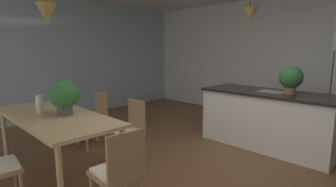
{
  "coord_description": "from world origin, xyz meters",
  "views": [
    {
      "loc": [
        1.83,
        -2.59,
        1.55
      ],
      "look_at": [
        -0.75,
        0.03,
        0.93
      ],
      "focal_mm": 27.54,
      "sensor_mm": 36.0,
      "label": 1
    }
  ],
  "objects_px": {
    "potted_plant_on_table": "(64,96)",
    "chair_kitchen_end": "(119,171)",
    "potted_plant_on_island": "(291,78)",
    "chair_far_right": "(129,129)",
    "kitchen_island": "(267,118)",
    "chair_far_left": "(94,117)",
    "vase_on_dining_table": "(39,104)",
    "dining_table": "(55,120)"
  },
  "relations": [
    {
      "from": "chair_kitchen_end",
      "to": "kitchen_island",
      "type": "bearing_deg",
      "value": 86.77
    },
    {
      "from": "chair_far_right",
      "to": "kitchen_island",
      "type": "bearing_deg",
      "value": 60.87
    },
    {
      "from": "chair_far_right",
      "to": "chair_far_left",
      "type": "distance_m",
      "value": 0.93
    },
    {
      "from": "vase_on_dining_table",
      "to": "chair_kitchen_end",
      "type": "bearing_deg",
      "value": 2.97
    },
    {
      "from": "kitchen_island",
      "to": "vase_on_dining_table",
      "type": "relative_size",
      "value": 8.98
    },
    {
      "from": "potted_plant_on_table",
      "to": "dining_table",
      "type": "bearing_deg",
      "value": -142.29
    },
    {
      "from": "kitchen_island",
      "to": "dining_table",
      "type": "bearing_deg",
      "value": -119.43
    },
    {
      "from": "chair_kitchen_end",
      "to": "kitchen_island",
      "type": "height_order",
      "value": "kitchen_island"
    },
    {
      "from": "kitchen_island",
      "to": "chair_far_left",
      "type": "bearing_deg",
      "value": -135.92
    },
    {
      "from": "kitchen_island",
      "to": "potted_plant_on_table",
      "type": "bearing_deg",
      "value": -118.35
    },
    {
      "from": "potted_plant_on_table",
      "to": "vase_on_dining_table",
      "type": "xyz_separation_m",
      "value": [
        -0.35,
        -0.18,
        -0.13
      ]
    },
    {
      "from": "chair_kitchen_end",
      "to": "potted_plant_on_table",
      "type": "distance_m",
      "value": 1.39
    },
    {
      "from": "chair_far_right",
      "to": "chair_kitchen_end",
      "type": "distance_m",
      "value": 1.23
    },
    {
      "from": "kitchen_island",
      "to": "potted_plant_on_island",
      "type": "bearing_deg",
      "value": 0.0
    },
    {
      "from": "dining_table",
      "to": "chair_kitchen_end",
      "type": "xyz_separation_m",
      "value": [
        1.4,
        -0.0,
        -0.21
      ]
    },
    {
      "from": "dining_table",
      "to": "vase_on_dining_table",
      "type": "height_order",
      "value": "vase_on_dining_table"
    },
    {
      "from": "chair_far_right",
      "to": "potted_plant_on_island",
      "type": "xyz_separation_m",
      "value": [
        1.4,
        1.95,
        0.66
      ]
    },
    {
      "from": "chair_far_left",
      "to": "potted_plant_on_island",
      "type": "xyz_separation_m",
      "value": [
        2.33,
        1.95,
        0.66
      ]
    },
    {
      "from": "chair_far_right",
      "to": "vase_on_dining_table",
      "type": "xyz_separation_m",
      "value": [
        -0.7,
        -0.89,
        0.39
      ]
    },
    {
      "from": "chair_far_left",
      "to": "vase_on_dining_table",
      "type": "xyz_separation_m",
      "value": [
        0.23,
        -0.89,
        0.39
      ]
    },
    {
      "from": "chair_kitchen_end",
      "to": "chair_far_left",
      "type": "height_order",
      "value": "same"
    },
    {
      "from": "chair_far_right",
      "to": "chair_far_left",
      "type": "xyz_separation_m",
      "value": [
        -0.93,
        0.0,
        0.0
      ]
    },
    {
      "from": "kitchen_island",
      "to": "vase_on_dining_table",
      "type": "xyz_separation_m",
      "value": [
        -1.79,
        -2.84,
        0.4
      ]
    },
    {
      "from": "chair_far_left",
      "to": "potted_plant_on_table",
      "type": "xyz_separation_m",
      "value": [
        0.58,
        -0.72,
        0.52
      ]
    },
    {
      "from": "chair_far_left",
      "to": "potted_plant_on_island",
      "type": "distance_m",
      "value": 3.11
    },
    {
      "from": "chair_far_right",
      "to": "potted_plant_on_island",
      "type": "relative_size",
      "value": 2.06
    },
    {
      "from": "chair_far_left",
      "to": "kitchen_island",
      "type": "distance_m",
      "value": 2.81
    },
    {
      "from": "vase_on_dining_table",
      "to": "potted_plant_on_island",
      "type": "bearing_deg",
      "value": 53.54
    },
    {
      "from": "chair_far_right",
      "to": "chair_far_left",
      "type": "height_order",
      "value": "same"
    },
    {
      "from": "chair_far_right",
      "to": "kitchen_island",
      "type": "height_order",
      "value": "kitchen_island"
    },
    {
      "from": "chair_kitchen_end",
      "to": "potted_plant_on_table",
      "type": "bearing_deg",
      "value": 175.87
    },
    {
      "from": "dining_table",
      "to": "chair_kitchen_end",
      "type": "bearing_deg",
      "value": -0.11
    },
    {
      "from": "potted_plant_on_island",
      "to": "potted_plant_on_table",
      "type": "relative_size",
      "value": 0.96
    },
    {
      "from": "vase_on_dining_table",
      "to": "kitchen_island",
      "type": "bearing_deg",
      "value": 57.81
    },
    {
      "from": "chair_kitchen_end",
      "to": "vase_on_dining_table",
      "type": "bearing_deg",
      "value": -177.03
    },
    {
      "from": "dining_table",
      "to": "chair_far_right",
      "type": "relative_size",
      "value": 2.37
    },
    {
      "from": "dining_table",
      "to": "potted_plant_on_island",
      "type": "distance_m",
      "value": 3.36
    },
    {
      "from": "potted_plant_on_island",
      "to": "potted_plant_on_table",
      "type": "bearing_deg",
      "value": -123.27
    },
    {
      "from": "dining_table",
      "to": "potted_plant_on_table",
      "type": "xyz_separation_m",
      "value": [
        0.12,
        0.09,
        0.31
      ]
    },
    {
      "from": "potted_plant_on_table",
      "to": "chair_kitchen_end",
      "type": "bearing_deg",
      "value": -4.13
    },
    {
      "from": "chair_kitchen_end",
      "to": "chair_far_left",
      "type": "xyz_separation_m",
      "value": [
        -1.86,
        0.81,
        0.0
      ]
    },
    {
      "from": "chair_kitchen_end",
      "to": "potted_plant_on_island",
      "type": "xyz_separation_m",
      "value": [
        0.47,
        2.76,
        0.66
      ]
    }
  ]
}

